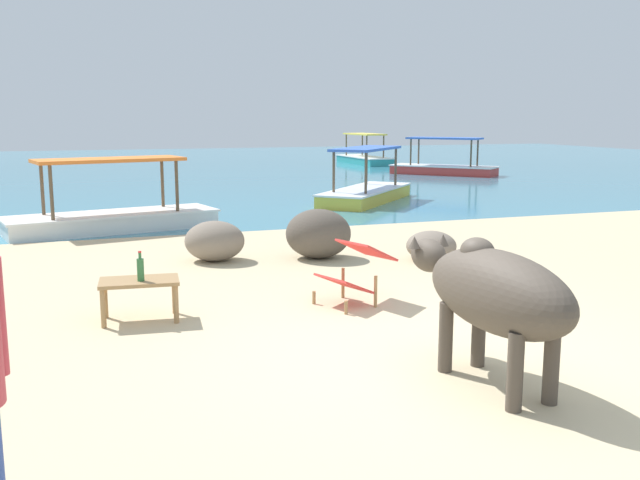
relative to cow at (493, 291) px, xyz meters
The scene contains 13 objects.
sand_beach 0.97m from the cow, 104.06° to the left, with size 18.00×14.00×0.04m, color #CCB78E.
water_surface 22.62m from the cow, 90.39° to the left, with size 60.00×36.00×0.03m, color teal.
cow is the anchor object (origin of this frame).
low_bench_table 3.51m from the cow, 132.04° to the left, with size 0.80×0.51×0.41m.
bottle 3.43m from the cow, 132.63° to the left, with size 0.07×0.07×0.30m.
deck_chair_far 2.52m from the cow, 92.00° to the left, with size 0.90×0.77×0.68m.
shore_rock_large 4.99m from the cow, 86.12° to the left, with size 0.93×0.81×0.70m, color brown.
shore_rock_medium 5.38m from the cow, 101.73° to the left, with size 0.83×0.73×0.56m, color gray.
shore_rock_small 4.66m from the cow, 67.55° to the left, with size 0.72×0.70×0.41m, color gray.
boat_teal 25.36m from the cow, 69.55° to the left, with size 1.26×3.70×1.29m.
boat_red 19.91m from the cow, 62.17° to the left, with size 3.32×3.49×1.29m.
boat_white 8.94m from the cow, 104.87° to the left, with size 3.84×1.93×1.29m.
boat_yellow 11.73m from the cow, 71.84° to the left, with size 3.34×3.48×1.29m.
Camera 1 is at (-2.71, -4.98, 2.03)m, focal length 39.73 mm.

